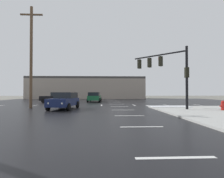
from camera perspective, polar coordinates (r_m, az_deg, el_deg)
The scene contains 11 objects.
ground_plane at distance 22.56m, azimuth 1.83°, elevation -5.10°, with size 120.00×120.00×0.00m, color slate.
road_asphalt at distance 22.56m, azimuth 1.83°, elevation -5.07°, with size 44.00×44.00×0.02m, color black.
snow_strip_curbside at distance 19.69m, azimuth 17.51°, elevation -5.16°, with size 4.00×1.60×0.06m, color white.
lane_markings at distance 21.33m, azimuth 5.37°, elevation -5.27°, with size 36.15×36.15×0.01m.
traffic_signal_mast at distance 18.28m, azimuth 16.51°, elevation 6.48°, with size 3.99×4.44×5.51m.
fire_hydrant at distance 17.69m, azimuth 31.07°, elevation -4.36°, with size 0.48×0.26×0.79m.
strip_building_background at distance 46.72m, azimuth -7.76°, elevation 0.31°, with size 27.97×8.00×5.31m.
sedan_navy at distance 18.09m, azimuth -14.46°, elevation -3.39°, with size 2.43×4.68×1.58m.
sedan_green at distance 30.05m, azimuth -5.45°, elevation -2.44°, with size 2.25×4.62×1.58m.
sedan_black at distance 28.55m, azimuth -16.52°, elevation -2.48°, with size 4.68×2.42×1.58m.
utility_pole_mid at distance 20.39m, azimuth -23.75°, elevation 9.58°, with size 2.20×0.28×10.22m.
Camera 1 is at (-1.77, -22.44, 1.63)m, focal length 29.52 mm.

